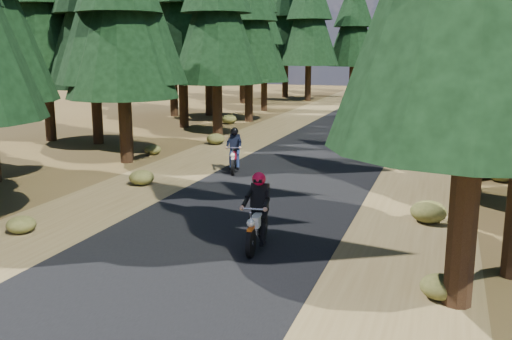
# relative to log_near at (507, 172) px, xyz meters

# --- Properties ---
(ground) EXTENTS (120.00, 120.00, 0.00)m
(ground) POSITION_rel_log_near_xyz_m (-7.48, -8.41, -0.16)
(ground) COLOR #49361A
(ground) RESTS_ON ground
(road) EXTENTS (6.00, 100.00, 0.01)m
(road) POSITION_rel_log_near_xyz_m (-7.48, -3.41, -0.15)
(road) COLOR black
(road) RESTS_ON ground
(shoulder_l) EXTENTS (3.20, 100.00, 0.01)m
(shoulder_l) POSITION_rel_log_near_xyz_m (-12.08, -3.41, -0.16)
(shoulder_l) COLOR brown
(shoulder_l) RESTS_ON ground
(shoulder_r) EXTENTS (3.20, 100.00, 0.01)m
(shoulder_r) POSITION_rel_log_near_xyz_m (-2.88, -3.41, -0.16)
(shoulder_r) COLOR brown
(shoulder_r) RESTS_ON ground
(log_near) EXTENTS (3.68, 3.84, 0.32)m
(log_near) POSITION_rel_log_near_xyz_m (0.00, 0.00, 0.00)
(log_near) COLOR #4C4233
(log_near) RESTS_ON ground
(understory_shrubs) EXTENTS (15.92, 30.60, 0.59)m
(understory_shrubs) POSITION_rel_log_near_xyz_m (-6.48, -1.28, 0.10)
(understory_shrubs) COLOR #474C1E
(understory_shrubs) RESTS_ON ground
(rider_lead) EXTENTS (0.80, 2.06, 1.79)m
(rider_lead) POSITION_rel_log_near_xyz_m (-6.26, -10.42, 0.44)
(rider_lead) COLOR white
(rider_lead) RESTS_ON road
(rider_follow) EXTENTS (1.06, 1.97, 1.69)m
(rider_follow) POSITION_rel_log_near_xyz_m (-9.81, -2.61, 0.41)
(rider_follow) COLOR #A90B20
(rider_follow) RESTS_ON road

